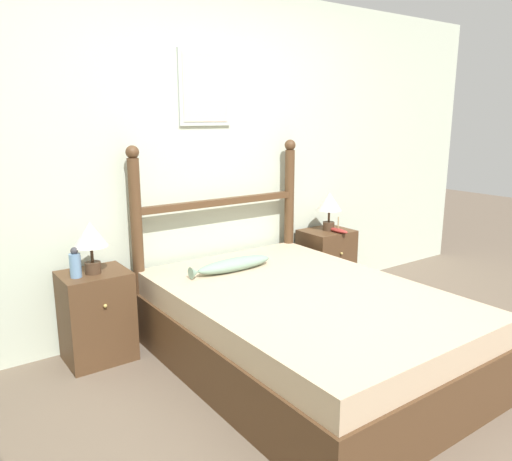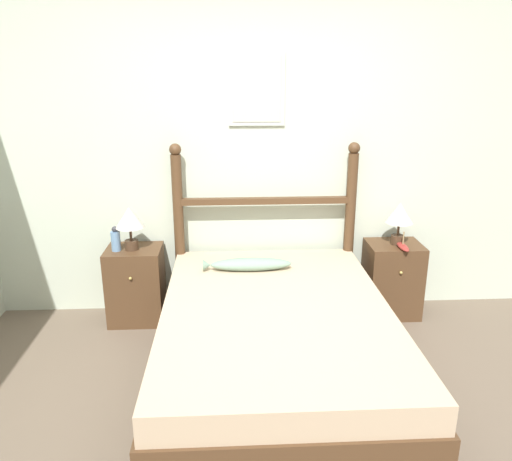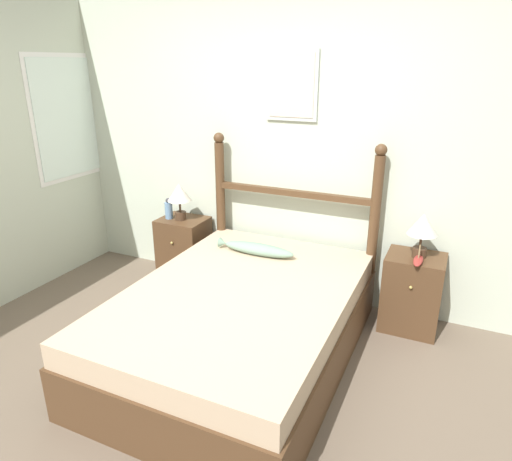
{
  "view_description": "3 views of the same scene",
  "coord_description": "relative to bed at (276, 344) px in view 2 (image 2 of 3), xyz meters",
  "views": [
    {
      "loc": [
        -1.9,
        -1.65,
        1.61
      ],
      "look_at": [
        0.02,
        1.03,
        0.85
      ],
      "focal_mm": 35.0,
      "sensor_mm": 36.0,
      "label": 1
    },
    {
      "loc": [
        -0.19,
        -2.23,
        1.93
      ],
      "look_at": [
        -0.01,
        1.11,
        0.87
      ],
      "focal_mm": 35.0,
      "sensor_mm": 36.0,
      "label": 2
    },
    {
      "loc": [
        1.35,
        -1.87,
        1.98
      ],
      "look_at": [
        -0.01,
        1.08,
        0.78
      ],
      "focal_mm": 32.0,
      "sensor_mm": 36.0,
      "label": 3
    }
  ],
  "objects": [
    {
      "name": "model_boat",
      "position": [
        1.06,
        0.78,
        0.37
      ],
      "size": [
        0.07,
        0.23,
        0.14
      ],
      "color": "maroon",
      "rests_on": "nightstand_right"
    },
    {
      "name": "fish_pillow",
      "position": [
        -0.15,
        0.61,
        0.31
      ],
      "size": [
        0.65,
        0.14,
        0.09
      ],
      "color": "gray",
      "rests_on": "bed"
    },
    {
      "name": "nightstand_right",
      "position": [
        1.04,
        0.9,
        0.04
      ],
      "size": [
        0.43,
        0.38,
        0.61
      ],
      "color": "#4C331E",
      "rests_on": "ground_plane"
    },
    {
      "name": "table_lamp_right",
      "position": [
        1.06,
        0.89,
        0.59
      ],
      "size": [
        0.22,
        0.22,
        0.34
      ],
      "color": "#422D1E",
      "rests_on": "nightstand_right"
    },
    {
      "name": "bed",
      "position": [
        0.0,
        0.0,
        0.0
      ],
      "size": [
        1.46,
        2.09,
        0.53
      ],
      "color": "#4C331E",
      "rests_on": "ground_plane"
    },
    {
      "name": "headboard",
      "position": [
        0.0,
        1.0,
        0.5
      ],
      "size": [
        1.47,
        0.09,
        1.41
      ],
      "color": "#4C331E",
      "rests_on": "ground_plane"
    },
    {
      "name": "wall_back",
      "position": [
        -0.09,
        1.14,
        1.02
      ],
      "size": [
        6.4,
        0.08,
        2.55
      ],
      "color": "beige",
      "rests_on": "ground_plane"
    },
    {
      "name": "ground_plane",
      "position": [
        -0.09,
        -0.59,
        -0.26
      ],
      "size": [
        16.0,
        16.0,
        0.0
      ],
      "primitive_type": "plane",
      "color": "brown"
    },
    {
      "name": "nightstand_left",
      "position": [
        -1.04,
        0.9,
        0.04
      ],
      "size": [
        0.43,
        0.38,
        0.61
      ],
      "color": "#4C331E",
      "rests_on": "ground_plane"
    },
    {
      "name": "table_lamp_left",
      "position": [
        -1.05,
        0.88,
        0.59
      ],
      "size": [
        0.22,
        0.22,
        0.34
      ],
      "color": "#422D1E",
      "rests_on": "nightstand_left"
    },
    {
      "name": "bottle",
      "position": [
        -1.16,
        0.86,
        0.44
      ],
      "size": [
        0.07,
        0.07,
        0.2
      ],
      "color": "#668CB2",
      "rests_on": "nightstand_left"
    }
  ]
}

